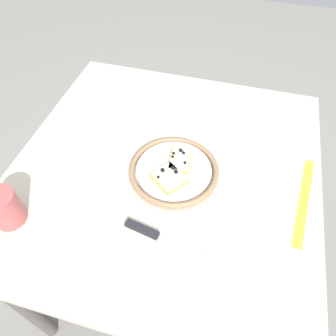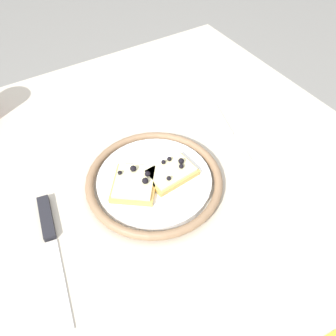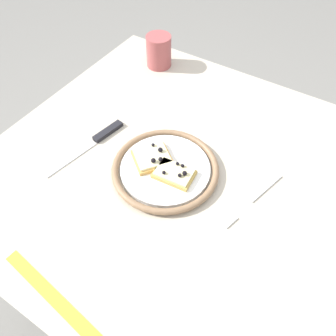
{
  "view_description": "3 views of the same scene",
  "coord_description": "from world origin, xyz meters",
  "px_view_note": "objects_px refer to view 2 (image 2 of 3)",
  "views": [
    {
      "loc": [
        0.56,
        0.16,
        1.43
      ],
      "look_at": [
        0.01,
        0.01,
        0.74
      ],
      "focal_mm": 33.84,
      "sensor_mm": 36.0,
      "label": 1
    },
    {
      "loc": [
        0.21,
        0.4,
        1.23
      ],
      "look_at": [
        -0.01,
        0.03,
        0.75
      ],
      "focal_mm": 37.07,
      "sensor_mm": 36.0,
      "label": 2
    },
    {
      "loc": [
        -0.25,
        0.44,
        1.34
      ],
      "look_at": [
        0.01,
        0.03,
        0.74
      ],
      "focal_mm": 34.84,
      "sensor_mm": 36.0,
      "label": 3
    }
  ],
  "objects_px": {
    "pizza_slice_near": "(135,183)",
    "knife": "(50,235)",
    "plate": "(154,180)",
    "dining_table": "(155,200)",
    "fork": "(230,133)",
    "pizza_slice_far": "(171,172)"
  },
  "relations": [
    {
      "from": "pizza_slice_near",
      "to": "pizza_slice_far",
      "type": "xyz_separation_m",
      "value": [
        -0.07,
        0.01,
        -0.0
      ]
    },
    {
      "from": "knife",
      "to": "fork",
      "type": "height_order",
      "value": "knife"
    },
    {
      "from": "pizza_slice_far",
      "to": "knife",
      "type": "distance_m",
      "value": 0.24
    },
    {
      "from": "plate",
      "to": "pizza_slice_near",
      "type": "bearing_deg",
      "value": -4.93
    },
    {
      "from": "dining_table",
      "to": "fork",
      "type": "xyz_separation_m",
      "value": [
        -0.2,
        -0.01,
        0.1
      ]
    },
    {
      "from": "pizza_slice_near",
      "to": "fork",
      "type": "height_order",
      "value": "pizza_slice_near"
    },
    {
      "from": "dining_table",
      "to": "pizza_slice_near",
      "type": "height_order",
      "value": "pizza_slice_near"
    },
    {
      "from": "knife",
      "to": "fork",
      "type": "xyz_separation_m",
      "value": [
        -0.41,
        -0.04,
        -0.0
      ]
    },
    {
      "from": "fork",
      "to": "dining_table",
      "type": "bearing_deg",
      "value": 1.9
    },
    {
      "from": "pizza_slice_near",
      "to": "knife",
      "type": "bearing_deg",
      "value": 3.1
    },
    {
      "from": "plate",
      "to": "knife",
      "type": "xyz_separation_m",
      "value": [
        0.21,
        0.01,
        -0.01
      ]
    },
    {
      "from": "plate",
      "to": "pizza_slice_far",
      "type": "height_order",
      "value": "pizza_slice_far"
    },
    {
      "from": "plate",
      "to": "pizza_slice_near",
      "type": "distance_m",
      "value": 0.04
    },
    {
      "from": "dining_table",
      "to": "pizza_slice_near",
      "type": "distance_m",
      "value": 0.13
    },
    {
      "from": "plate",
      "to": "pizza_slice_near",
      "type": "xyz_separation_m",
      "value": [
        0.04,
        -0.0,
        0.01
      ]
    },
    {
      "from": "pizza_slice_near",
      "to": "knife",
      "type": "height_order",
      "value": "pizza_slice_near"
    },
    {
      "from": "pizza_slice_near",
      "to": "knife",
      "type": "relative_size",
      "value": 0.48
    },
    {
      "from": "plate",
      "to": "fork",
      "type": "distance_m",
      "value": 0.21
    },
    {
      "from": "dining_table",
      "to": "knife",
      "type": "height_order",
      "value": "knife"
    },
    {
      "from": "pizza_slice_near",
      "to": "knife",
      "type": "distance_m",
      "value": 0.17
    },
    {
      "from": "knife",
      "to": "fork",
      "type": "distance_m",
      "value": 0.42
    },
    {
      "from": "pizza_slice_far",
      "to": "fork",
      "type": "relative_size",
      "value": 0.49
    }
  ]
}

